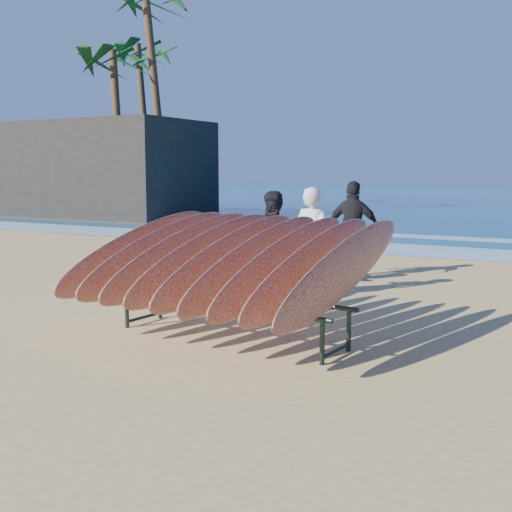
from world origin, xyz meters
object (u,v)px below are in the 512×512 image
object	(u,v)px
person_dark_a	(276,240)
palm_left	(155,6)
building	(100,170)
palm_right	(143,58)
person_dark_b	(353,229)
person_white	(312,241)
surfboard_rack	(230,260)
palm_mid	(116,64)

from	to	relation	value
person_dark_a	palm_left	xyz separation A→B (m)	(-13.52, 14.20, 8.60)
building	palm_right	xyz separation A→B (m)	(-2.74, 6.71, 6.16)
person_dark_b	building	bearing A→B (deg)	-36.72
person_white	surfboard_rack	bearing A→B (deg)	100.88
palm_left	palm_right	xyz separation A→B (m)	(-4.54, 4.74, -1.20)
person_white	building	bearing A→B (deg)	-31.89
person_dark_b	building	size ratio (longest dim) A/B	0.20
person_white	palm_mid	bearing A→B (deg)	-34.77
person_dark_a	person_dark_b	size ratio (longest dim) A/B	0.92
surfboard_rack	person_dark_a	xyz separation A→B (m)	(-1.10, 3.39, -0.13)
person_dark_a	surfboard_rack	bearing A→B (deg)	-93.07
palm_left	palm_right	size ratio (longest dim) A/B	1.13
person_dark_a	palm_right	distance (m)	27.19
person_dark_a	palm_left	bearing A→B (deg)	112.51
person_dark_a	palm_mid	bearing A→B (deg)	117.36
person_dark_a	person_dark_b	bearing A→B (deg)	45.49
person_white	person_dark_a	world-z (taller)	person_white
palm_mid	palm_left	bearing A→B (deg)	14.61
person_dark_a	palm_right	world-z (taller)	palm_right
person_dark_b	surfboard_rack	bearing A→B (deg)	89.65
person_white	palm_mid	world-z (taller)	palm_mid
person_white	person_dark_b	distance (m)	2.08
palm_right	palm_mid	bearing A→B (deg)	-63.59
building	palm_left	xyz separation A→B (m)	(1.80, 1.97, 7.36)
palm_mid	palm_right	world-z (taller)	palm_right
surfboard_rack	palm_right	world-z (taller)	palm_right
person_dark_b	palm_right	distance (m)	26.49
surfboard_rack	palm_mid	bearing A→B (deg)	139.30
surfboard_rack	person_dark_b	bearing A→B (deg)	98.67
person_white	palm_left	size ratio (longest dim) A/B	0.18
building	palm_mid	distance (m)	5.10
palm_left	palm_mid	bearing A→B (deg)	-165.39
surfboard_rack	building	size ratio (longest dim) A/B	0.36
person_dark_b	building	world-z (taller)	building
building	palm_right	bearing A→B (deg)	112.20
palm_left	person_white	bearing A→B (deg)	-45.25
person_dark_b	palm_right	size ratio (longest dim) A/B	0.21
person_dark_b	palm_right	bearing A→B (deg)	-46.09
person_white	palm_right	world-z (taller)	palm_right
person_dark_a	palm_mid	world-z (taller)	palm_mid
palm_left	palm_mid	distance (m)	3.19
person_white	building	xyz separation A→B (m)	(-16.14, 12.49, 1.20)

